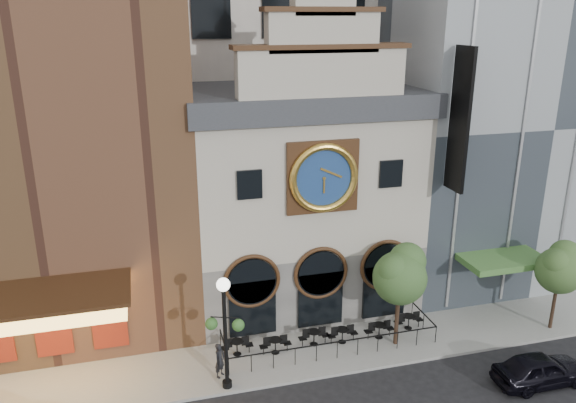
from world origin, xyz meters
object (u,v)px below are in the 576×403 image
(bistro_1, at_px, (275,345))
(bistro_3, at_px, (342,334))
(tree_right, at_px, (560,267))
(bistro_2, at_px, (314,336))
(tree_left, at_px, (401,273))
(car_right, at_px, (540,369))
(bistro_4, at_px, (379,330))
(pedestrian, at_px, (220,360))
(lamppost, at_px, (225,321))
(bistro_0, at_px, (237,346))
(bistro_5, at_px, (409,321))

(bistro_1, bearing_deg, bistro_3, 0.46)
(bistro_1, height_order, tree_right, tree_right)
(bistro_2, xyz_separation_m, bistro_3, (1.46, -0.18, 0.00))
(bistro_1, height_order, tree_left, tree_left)
(tree_left, bearing_deg, car_right, -42.40)
(bistro_4, height_order, pedestrian, pedestrian)
(bistro_4, xyz_separation_m, lamppost, (-8.21, -1.95, 2.86))
(bistro_1, xyz_separation_m, pedestrian, (-2.90, -1.14, 0.38))
(bistro_1, relative_size, pedestrian, 0.94)
(bistro_1, xyz_separation_m, tree_right, (14.76, -1.49, 3.08))
(bistro_0, bearing_deg, car_right, -23.47)
(car_right, xyz_separation_m, lamppost, (-13.81, 3.25, 2.73))
(bistro_3, bearing_deg, tree_right, -7.69)
(bistro_0, distance_m, bistro_2, 3.90)
(bistro_5, xyz_separation_m, tree_left, (-1.24, -1.09, 3.43))
(bistro_3, relative_size, car_right, 0.36)
(pedestrian, bearing_deg, bistro_0, 7.42)
(bistro_3, bearing_deg, bistro_0, 176.48)
(lamppost, distance_m, tree_left, 8.96)
(bistro_5, height_order, pedestrian, pedestrian)
(tree_left, bearing_deg, lamppost, -171.78)
(bistro_1, distance_m, bistro_3, 3.51)
(car_right, distance_m, tree_left, 7.48)
(bistro_4, distance_m, bistro_5, 1.92)
(bistro_0, distance_m, lamppost, 3.81)
(pedestrian, height_order, lamppost, lamppost)
(bistro_3, relative_size, lamppost, 0.29)
(bistro_2, xyz_separation_m, pedestrian, (-4.96, -1.35, 0.38))
(bistro_1, bearing_deg, tree_right, -5.77)
(bistro_5, bearing_deg, bistro_0, -179.94)
(bistro_3, height_order, tree_left, tree_left)
(bistro_1, bearing_deg, tree_left, -6.77)
(bistro_0, distance_m, car_right, 14.10)
(bistro_1, xyz_separation_m, bistro_2, (2.06, 0.21, 0.00))
(bistro_0, xyz_separation_m, car_right, (12.93, -5.62, 0.13))
(tree_left, bearing_deg, bistro_4, 133.08)
(tree_right, bearing_deg, bistro_5, 165.90)
(bistro_0, relative_size, car_right, 0.36)
(bistro_3, xyz_separation_m, pedestrian, (-6.41, -1.17, 0.38))
(tree_left, relative_size, tree_right, 1.10)
(car_right, bearing_deg, tree_right, -43.88)
(pedestrian, bearing_deg, lamppost, -125.64)
(bistro_2, xyz_separation_m, lamppost, (-4.78, -2.21, 2.86))
(lamppost, bearing_deg, bistro_2, 45.44)
(pedestrian, xyz_separation_m, tree_left, (9.03, 0.42, 3.05))
(lamppost, bearing_deg, bistro_0, 90.23)
(pedestrian, bearing_deg, bistro_5, -39.08)
(bistro_5, relative_size, tree_left, 0.30)
(car_right, bearing_deg, bistro_5, 33.84)
(bistro_2, height_order, lamppost, lamppost)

